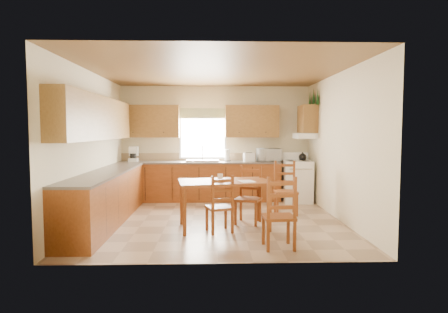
{
  "coord_description": "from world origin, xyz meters",
  "views": [
    {
      "loc": [
        -0.07,
        -6.77,
        1.64
      ],
      "look_at": [
        0.15,
        0.3,
        1.15
      ],
      "focal_mm": 30.0,
      "sensor_mm": 36.0,
      "label": 1
    }
  ],
  "objects_px": {
    "chair_far_left": "(248,195)",
    "chair_far_right": "(286,188)",
    "stove": "(297,182)",
    "dining_table": "(224,204)",
    "chair_near_left": "(219,204)",
    "chair_near_right": "(279,212)",
    "microwave": "(269,155)"
  },
  "relations": [
    {
      "from": "chair_near_right",
      "to": "chair_far_right",
      "type": "relative_size",
      "value": 0.98
    },
    {
      "from": "chair_near_left",
      "to": "chair_far_right",
      "type": "relative_size",
      "value": 0.9
    },
    {
      "from": "chair_far_right",
      "to": "chair_near_left",
      "type": "bearing_deg",
      "value": -135.02
    },
    {
      "from": "dining_table",
      "to": "chair_far_right",
      "type": "distance_m",
      "value": 1.59
    },
    {
      "from": "chair_near_left",
      "to": "dining_table",
      "type": "bearing_deg",
      "value": -127.29
    },
    {
      "from": "chair_near_left",
      "to": "stove",
      "type": "bearing_deg",
      "value": -144.67
    },
    {
      "from": "stove",
      "to": "microwave",
      "type": "xyz_separation_m",
      "value": [
        -0.63,
        0.23,
        0.6
      ]
    },
    {
      "from": "chair_near_left",
      "to": "chair_far_right",
      "type": "distance_m",
      "value": 1.81
    },
    {
      "from": "chair_near_right",
      "to": "dining_table",
      "type": "bearing_deg",
      "value": -59.34
    },
    {
      "from": "dining_table",
      "to": "chair_near_right",
      "type": "xyz_separation_m",
      "value": [
        0.73,
        -1.09,
        0.1
      ]
    },
    {
      "from": "chair_near_right",
      "to": "chair_far_left",
      "type": "bearing_deg",
      "value": -81.1
    },
    {
      "from": "chair_far_left",
      "to": "chair_near_left",
      "type": "bearing_deg",
      "value": -113.33
    },
    {
      "from": "microwave",
      "to": "chair_far_right",
      "type": "relative_size",
      "value": 0.49
    },
    {
      "from": "chair_near_right",
      "to": "chair_near_left",
      "type": "bearing_deg",
      "value": -49.36
    },
    {
      "from": "stove",
      "to": "chair_far_left",
      "type": "relative_size",
      "value": 0.93
    },
    {
      "from": "chair_near_left",
      "to": "chair_near_right",
      "type": "bearing_deg",
      "value": 115.29
    },
    {
      "from": "stove",
      "to": "chair_far_right",
      "type": "distance_m",
      "value": 1.37
    },
    {
      "from": "chair_near_left",
      "to": "chair_near_right",
      "type": "height_order",
      "value": "chair_near_right"
    },
    {
      "from": "dining_table",
      "to": "chair_near_left",
      "type": "distance_m",
      "value": 0.26
    },
    {
      "from": "chair_far_left",
      "to": "chair_near_right",
      "type": "bearing_deg",
      "value": -57.92
    },
    {
      "from": "chair_near_left",
      "to": "chair_far_right",
      "type": "bearing_deg",
      "value": -155.41
    },
    {
      "from": "stove",
      "to": "chair_far_left",
      "type": "xyz_separation_m",
      "value": [
        -1.32,
        -1.95,
        0.03
      ]
    },
    {
      "from": "microwave",
      "to": "chair_far_left",
      "type": "distance_m",
      "value": 2.36
    },
    {
      "from": "microwave",
      "to": "chair_far_left",
      "type": "relative_size",
      "value": 0.5
    },
    {
      "from": "dining_table",
      "to": "chair_far_left",
      "type": "relative_size",
      "value": 1.5
    },
    {
      "from": "chair_far_left",
      "to": "chair_far_right",
      "type": "height_order",
      "value": "chair_far_right"
    },
    {
      "from": "stove",
      "to": "chair_far_right",
      "type": "bearing_deg",
      "value": -108.86
    },
    {
      "from": "stove",
      "to": "chair_near_right",
      "type": "bearing_deg",
      "value": -103.81
    },
    {
      "from": "stove",
      "to": "dining_table",
      "type": "xyz_separation_m",
      "value": [
        -1.75,
        -2.26,
        -0.06
      ]
    },
    {
      "from": "dining_table",
      "to": "chair_near_left",
      "type": "xyz_separation_m",
      "value": [
        -0.08,
        -0.24,
        0.06
      ]
    },
    {
      "from": "stove",
      "to": "chair_near_left",
      "type": "relative_size",
      "value": 1.01
    },
    {
      "from": "stove",
      "to": "chair_near_left",
      "type": "xyz_separation_m",
      "value": [
        -1.84,
        -2.5,
        -0.0
      ]
    }
  ]
}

